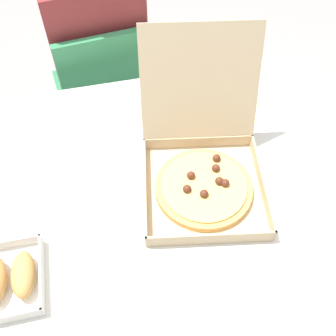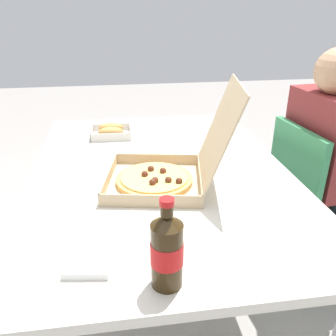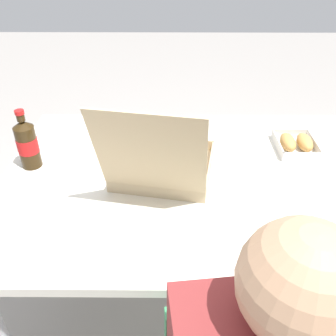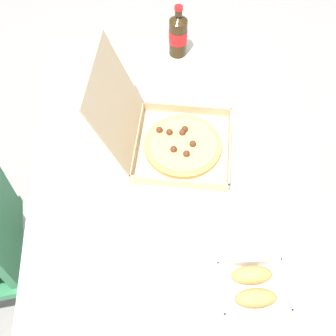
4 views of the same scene
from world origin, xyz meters
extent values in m
plane|color=gray|center=(0.00, 0.00, 0.00)|extent=(10.00, 10.00, 0.00)
cube|color=silver|center=(0.00, 0.00, 0.70)|extent=(1.38, 0.97, 0.03)
cylinder|color=#B7B7BC|center=(0.62, -0.42, 0.34)|extent=(0.05, 0.05, 0.69)
cylinder|color=#B7B7BC|center=(0.62, 0.42, 0.34)|extent=(0.05, 0.05, 0.69)
cylinder|color=#B2B2B7|center=(0.09, 0.64, 0.21)|extent=(0.03, 0.03, 0.43)
cylinder|color=#B2B2B7|center=(-0.25, 0.60, 0.21)|extent=(0.03, 0.03, 0.43)
cube|color=tan|center=(0.11, -0.03, 0.72)|extent=(0.38, 0.38, 0.01)
cube|color=tan|center=(0.08, -0.19, 0.74)|extent=(0.33, 0.06, 0.04)
cube|color=tan|center=(-0.05, -0.01, 0.74)|extent=(0.06, 0.33, 0.04)
cube|color=tan|center=(0.27, -0.06, 0.74)|extent=(0.06, 0.33, 0.04)
cube|color=tan|center=(0.14, 0.12, 0.74)|extent=(0.33, 0.06, 0.04)
cube|color=tan|center=(0.15, 0.18, 0.92)|extent=(0.34, 0.17, 0.31)
cylinder|color=tan|center=(0.11, -0.03, 0.73)|extent=(0.27, 0.27, 0.02)
cylinder|color=#EAC666|center=(0.11, -0.03, 0.75)|extent=(0.24, 0.24, 0.01)
sphere|color=#562819|center=(0.06, -0.04, 0.75)|extent=(0.02, 0.02, 0.02)
sphere|color=#562819|center=(0.17, 0.04, 0.75)|extent=(0.02, 0.02, 0.02)
sphere|color=#562819|center=(0.08, 0.00, 0.75)|extent=(0.02, 0.02, 0.02)
sphere|color=#562819|center=(0.16, -0.05, 0.75)|extent=(0.02, 0.02, 0.02)
sphere|color=#562819|center=(0.15, -0.04, 0.75)|extent=(0.02, 0.02, 0.02)
sphere|color=#562819|center=(0.16, 0.01, 0.75)|extent=(0.02, 0.02, 0.02)
sphere|color=#562819|center=(0.10, -0.07, 0.75)|extent=(0.02, 0.02, 0.02)
cube|color=white|center=(-0.41, -0.19, 0.72)|extent=(0.15, 0.19, 0.00)
cube|color=silver|center=(-0.41, -0.28, 0.74)|extent=(0.15, 0.01, 0.03)
cube|color=silver|center=(-0.41, -0.09, 0.74)|extent=(0.15, 0.01, 0.03)
cube|color=silver|center=(-0.48, -0.18, 0.74)|extent=(0.01, 0.19, 0.03)
cube|color=silver|center=(-0.34, -0.19, 0.74)|extent=(0.01, 0.19, 0.03)
ellipsoid|color=tan|center=(-0.44, -0.18, 0.75)|extent=(0.06, 0.12, 0.05)
ellipsoid|color=tan|center=(-0.38, -0.19, 0.75)|extent=(0.06, 0.12, 0.05)
cylinder|color=#33230F|center=(0.60, -0.06, 0.80)|extent=(0.07, 0.07, 0.16)
cone|color=#33230F|center=(0.60, -0.06, 0.89)|extent=(0.07, 0.07, 0.02)
cylinder|color=#33230F|center=(0.60, -0.06, 0.92)|extent=(0.03, 0.03, 0.02)
cylinder|color=red|center=(0.60, -0.06, 0.94)|extent=(0.03, 0.03, 0.01)
cylinder|color=red|center=(0.60, -0.06, 0.81)|extent=(0.07, 0.07, 0.06)
cube|color=white|center=(-0.30, 0.06, 0.72)|extent=(0.24, 0.19, 0.00)
cube|color=white|center=(0.51, -0.24, 0.73)|extent=(0.12, 0.12, 0.02)
camera|label=1|loc=(-0.13, -0.61, 1.62)|focal=41.60mm
camera|label=2|loc=(1.22, -0.15, 1.31)|focal=37.86mm
camera|label=3|loc=(0.09, 1.05, 1.47)|focal=38.39mm
camera|label=4|loc=(-0.78, 0.08, 1.93)|focal=45.61mm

